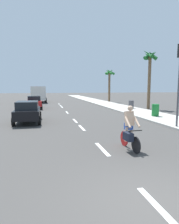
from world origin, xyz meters
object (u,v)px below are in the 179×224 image
(trash_bin_near, at_px, (155,110))
(trash_bin_far, at_px, (131,104))
(palm_tree_far, at_px, (109,77))
(parked_car_black, at_px, (28,111))
(parked_car_red, at_px, (34,102))
(palm_tree_mid, at_px, (150,63))
(cyclist, at_px, (129,130))
(delivery_truck, at_px, (39,94))

(trash_bin_near, xyz_separation_m, trash_bin_far, (0.74, 6.34, -0.04))
(palm_tree_far, distance_m, trash_bin_far, 13.00)
(parked_car_black, relative_size, trash_bin_near, 3.94)
(palm_tree_far, xyz_separation_m, trash_bin_near, (-2.22, -18.67, -3.82))
(parked_car_red, distance_m, palm_tree_mid, 14.75)
(palm_tree_far, relative_size, trash_bin_far, 6.45)
(cyclist, xyz_separation_m, parked_car_red, (-4.55, 17.63, 0.01))
(parked_car_red, distance_m, trash_bin_near, 14.47)
(parked_car_black, height_order, palm_tree_far, palm_tree_far)
(parked_car_black, bearing_deg, parked_car_red, 90.22)
(trash_bin_near, bearing_deg, palm_tree_mid, 64.66)
(parked_car_red, bearing_deg, palm_tree_far, 30.93)
(parked_car_black, xyz_separation_m, trash_bin_near, (10.43, -0.08, -0.19))
(cyclist, distance_m, parked_car_black, 8.94)
(delivery_truck, relative_size, palm_tree_mid, 0.87)
(parked_car_red, distance_m, delivery_truck, 10.91)
(cyclist, distance_m, trash_bin_near, 9.63)
(cyclist, bearing_deg, parked_car_black, -61.68)
(cyclist, distance_m, parked_car_red, 18.21)
(parked_car_black, bearing_deg, trash_bin_near, -0.32)
(palm_tree_mid, height_order, trash_bin_near, palm_tree_mid)
(delivery_truck, distance_m, trash_bin_far, 18.20)
(parked_car_black, relative_size, delivery_truck, 0.64)
(parked_car_black, xyz_separation_m, palm_tree_far, (12.65, 18.58, 3.63))
(parked_car_red, xyz_separation_m, palm_tree_mid, (13.62, -3.32, 4.60))
(cyclist, xyz_separation_m, trash_bin_near, (5.89, 7.61, -0.18))
(parked_car_red, xyz_separation_m, palm_tree_far, (12.66, 8.65, 3.63))
(parked_car_black, relative_size, palm_tree_far, 0.67)
(cyclist, height_order, delivery_truck, delivery_truck)
(parked_car_red, xyz_separation_m, trash_bin_near, (10.44, -10.01, -0.18))
(trash_bin_near, distance_m, trash_bin_far, 6.39)
(palm_tree_far, bearing_deg, parked_car_red, -145.65)
(palm_tree_mid, height_order, palm_tree_far, palm_tree_mid)
(palm_tree_mid, bearing_deg, trash_bin_near, -115.34)
(parked_car_black, distance_m, trash_bin_far, 12.81)
(trash_bin_far, bearing_deg, parked_car_black, -150.73)
(parked_car_red, height_order, trash_bin_near, parked_car_red)
(cyclist, distance_m, trash_bin_far, 15.45)
(delivery_truck, bearing_deg, trash_bin_far, -54.05)
(delivery_truck, height_order, trash_bin_near, delivery_truck)
(palm_tree_mid, distance_m, trash_bin_far, 5.42)
(parked_car_red, bearing_deg, trash_bin_near, -47.21)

